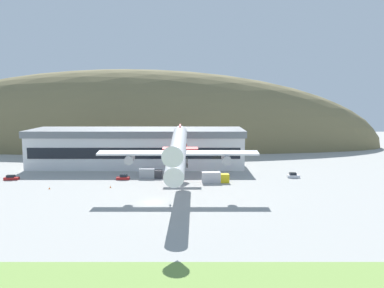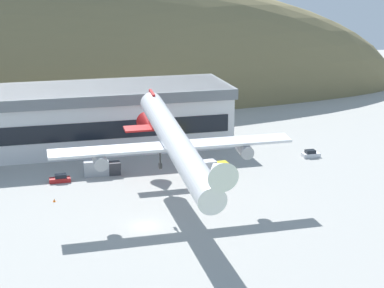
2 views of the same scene
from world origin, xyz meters
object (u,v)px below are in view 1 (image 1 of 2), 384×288
(cargo_airplane, at_px, (177,151))
(service_car_2, at_px, (293,176))
(fuel_truck, at_px, (214,178))
(box_truck, at_px, (150,174))
(service_car_0, at_px, (123,178))
(service_car_1, at_px, (11,178))
(traffic_cone_1, at_px, (49,188))
(traffic_cone_0, at_px, (110,187))
(terminal_building, at_px, (137,145))

(cargo_airplane, bearing_deg, service_car_2, 33.32)
(fuel_truck, relative_size, box_truck, 1.14)
(cargo_airplane, height_order, service_car_0, cargo_airplane)
(service_car_1, relative_size, traffic_cone_1, 7.67)
(cargo_airplane, xyz_separation_m, traffic_cone_0, (-19.75, 10.35, -12.00))
(service_car_2, bearing_deg, fuel_truck, -164.85)
(traffic_cone_0, bearing_deg, terminal_building, 84.84)
(service_car_0, height_order, fuel_truck, fuel_truck)
(service_car_1, relative_size, service_car_2, 1.14)
(terminal_building, relative_size, service_car_2, 20.10)
(traffic_cone_0, bearing_deg, service_car_0, 80.79)
(service_car_1, distance_m, fuel_truck, 63.58)
(cargo_airplane, relative_size, fuel_truck, 6.22)
(fuel_truck, relative_size, traffic_cone_1, 14.48)
(service_car_0, bearing_deg, service_car_1, -179.27)
(terminal_building, xyz_separation_m, traffic_cone_1, (-19.96, -35.49, -7.57))
(service_car_1, bearing_deg, traffic_cone_1, -35.57)
(box_truck, bearing_deg, service_car_1, -176.60)
(terminal_building, distance_m, service_car_0, 24.51)
(cargo_airplane, distance_m, service_car_0, 29.97)
(service_car_2, height_order, traffic_cone_1, service_car_2)
(box_truck, bearing_deg, terminal_building, 108.09)
(cargo_airplane, distance_m, fuel_truck, 22.56)
(service_car_0, bearing_deg, fuel_truck, -8.17)
(traffic_cone_0, distance_m, traffic_cone_1, 16.97)
(terminal_building, bearing_deg, service_car_0, -93.32)
(cargo_airplane, distance_m, box_truck, 27.25)
(service_car_1, height_order, service_car_2, service_car_2)
(service_car_0, height_order, service_car_1, service_car_0)
(terminal_building, height_order, service_car_0, terminal_building)
(service_car_1, bearing_deg, terminal_building, 33.30)
(terminal_building, height_order, box_truck, terminal_building)
(service_car_0, bearing_deg, cargo_airplane, -49.23)
(service_car_1, distance_m, traffic_cone_0, 34.71)
(service_car_2, bearing_deg, service_car_1, -177.89)
(box_truck, xyz_separation_m, traffic_cone_1, (-26.91, -14.23, -1.19))
(service_car_0, bearing_deg, service_car_2, 3.00)
(traffic_cone_1, bearing_deg, traffic_cone_0, 5.24)
(terminal_building, xyz_separation_m, traffic_cone_0, (-3.07, -33.95, -7.57))
(fuel_truck, bearing_deg, service_car_1, 176.71)
(service_car_1, bearing_deg, service_car_0, 0.73)
(service_car_2, xyz_separation_m, traffic_cone_1, (-72.78, -14.95, -0.37))
(traffic_cone_1, bearing_deg, fuel_truck, 9.64)
(service_car_1, distance_m, service_car_2, 89.15)
(box_truck, bearing_deg, traffic_cone_1, -152.12)
(service_car_2, height_order, box_truck, box_truck)
(service_car_1, xyz_separation_m, service_car_2, (89.09, 3.29, 0.03))
(cargo_airplane, bearing_deg, traffic_cone_1, 166.49)
(terminal_building, distance_m, service_car_2, 57.13)
(service_car_0, relative_size, service_car_2, 1.04)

